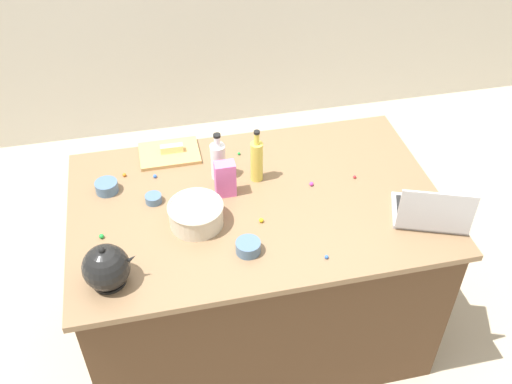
{
  "coord_description": "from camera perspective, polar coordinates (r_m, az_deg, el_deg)",
  "views": [
    {
      "loc": [
        -0.41,
        -1.88,
        2.6
      ],
      "look_at": [
        0.0,
        0.0,
        0.95
      ],
      "focal_mm": 40.63,
      "sensor_mm": 36.0,
      "label": 1
    }
  ],
  "objects": [
    {
      "name": "laptop",
      "position": [
        2.55,
        16.85,
        -1.94
      ],
      "size": [
        0.37,
        0.32,
        0.22
      ],
      "color": "#B7B7BC",
      "rests_on": "island_counter"
    },
    {
      "name": "ramekin_wide",
      "position": [
        2.59,
        -10.06,
        -0.65
      ],
      "size": [
        0.07,
        0.07,
        0.04
      ],
      "primitive_type": "cylinder",
      "color": "slate",
      "rests_on": "island_counter"
    },
    {
      "name": "candy_6",
      "position": [
        2.72,
        9.69,
        1.48
      ],
      "size": [
        0.01,
        0.01,
        0.01
      ],
      "primitive_type": "sphere",
      "color": "red",
      "rests_on": "island_counter"
    },
    {
      "name": "candy_4",
      "position": [
        2.46,
        0.52,
        -2.81
      ],
      "size": [
        0.02,
        0.02,
        0.02
      ],
      "primitive_type": "sphere",
      "color": "yellow",
      "rests_on": "island_counter"
    },
    {
      "name": "candy_bag",
      "position": [
        2.55,
        -3.05,
        1.3
      ],
      "size": [
        0.09,
        0.06,
        0.17
      ],
      "primitive_type": "cube",
      "color": "pink",
      "rests_on": "island_counter"
    },
    {
      "name": "butter_stick_left",
      "position": [
        2.84,
        -8.3,
        4.26
      ],
      "size": [
        0.11,
        0.04,
        0.04
      ],
      "primitive_type": "cube",
      "rotation": [
        0.0,
        0.0,
        -0.01
      ],
      "color": "#F4E58C",
      "rests_on": "cutting_board"
    },
    {
      "name": "mixing_bowl_large",
      "position": [
        2.44,
        -5.92,
        -2.15
      ],
      "size": [
        0.24,
        0.24,
        0.1
      ],
      "color": "beige",
      "rests_on": "island_counter"
    },
    {
      "name": "candy_5",
      "position": [
        2.65,
        5.48,
        0.8
      ],
      "size": [
        0.02,
        0.02,
        0.02
      ],
      "primitive_type": "sphere",
      "color": "#CC3399",
      "rests_on": "island_counter"
    },
    {
      "name": "ramekin_medium",
      "position": [
        2.69,
        -14.49,
        0.5
      ],
      "size": [
        0.1,
        0.1,
        0.05
      ],
      "primitive_type": "cylinder",
      "color": "slate",
      "rests_on": "island_counter"
    },
    {
      "name": "ramekin_small",
      "position": [
        2.33,
        -0.77,
        -5.43
      ],
      "size": [
        0.1,
        0.1,
        0.05
      ],
      "primitive_type": "cylinder",
      "color": "slate",
      "rests_on": "island_counter"
    },
    {
      "name": "kettle",
      "position": [
        2.25,
        -14.5,
        -7.24
      ],
      "size": [
        0.21,
        0.18,
        0.2
      ],
      "color": "black",
      "rests_on": "island_counter"
    },
    {
      "name": "candy_8",
      "position": [
        2.33,
        6.96,
        -6.36
      ],
      "size": [
        0.02,
        0.02,
        0.02
      ],
      "primitive_type": "sphere",
      "color": "blue",
      "rests_on": "island_counter"
    },
    {
      "name": "island_counter",
      "position": [
        2.89,
        -0.0,
        -7.52
      ],
      "size": [
        1.64,
        1.04,
        0.9
      ],
      "color": "#4C331E",
      "rests_on": "ground"
    },
    {
      "name": "cutting_board",
      "position": [
        2.85,
        -8.52,
        3.79
      ],
      "size": [
        0.29,
        0.21,
        0.02
      ],
      "primitive_type": "cube",
      "color": "tan",
      "rests_on": "island_counter"
    },
    {
      "name": "bottle_oil",
      "position": [
        2.62,
        0.07,
        3.14
      ],
      "size": [
        0.06,
        0.06,
        0.27
      ],
      "color": "#DBC64C",
      "rests_on": "island_counter"
    },
    {
      "name": "candy_0",
      "position": [
        2.72,
        -0.16,
        2.11
      ],
      "size": [
        0.02,
        0.02,
        0.02
      ],
      "primitive_type": "sphere",
      "color": "#CC3399",
      "rests_on": "island_counter"
    },
    {
      "name": "ground_plane",
      "position": [
        3.24,
        -0.0,
        -12.85
      ],
      "size": [
        12.0,
        12.0,
        0.0
      ],
      "primitive_type": "plane",
      "color": "#B7A88E"
    },
    {
      "name": "candy_2",
      "position": [
        2.76,
        -12.83,
        1.65
      ],
      "size": [
        0.02,
        0.02,
        0.02
      ],
      "primitive_type": "sphere",
      "color": "orange",
      "rests_on": "island_counter"
    },
    {
      "name": "candy_7",
      "position": [
        2.47,
        -14.97,
        -4.23
      ],
      "size": [
        0.02,
        0.02,
        0.02
      ],
      "primitive_type": "sphere",
      "color": "green",
      "rests_on": "island_counter"
    },
    {
      "name": "candy_1",
      "position": [
        2.73,
        -9.92,
        1.55
      ],
      "size": [
        0.02,
        0.02,
        0.02
      ],
      "primitive_type": "sphere",
      "color": "blue",
      "rests_on": "island_counter"
    },
    {
      "name": "candy_3",
      "position": [
        2.83,
        -1.69,
        3.81
      ],
      "size": [
        0.01,
        0.01,
        0.01
      ],
      "primitive_type": "sphere",
      "color": "green",
      "rests_on": "island_counter"
    },
    {
      "name": "bottle_vinegar",
      "position": [
        2.64,
        -3.74,
        3.14
      ],
      "size": [
        0.07,
        0.07,
        0.24
      ],
      "color": "white",
      "rests_on": "island_counter"
    }
  ]
}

